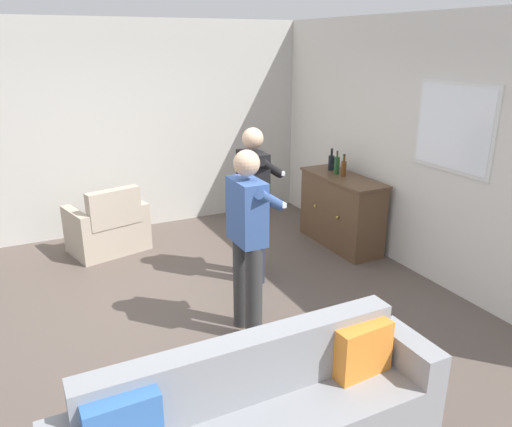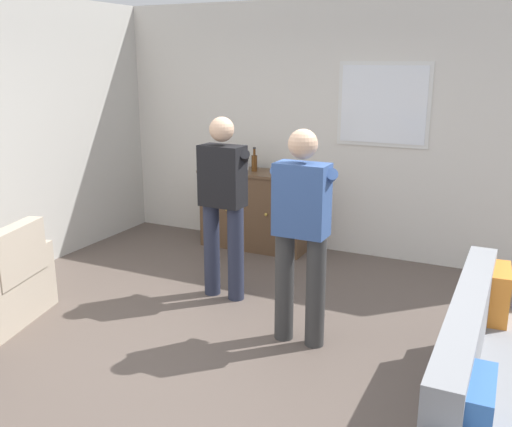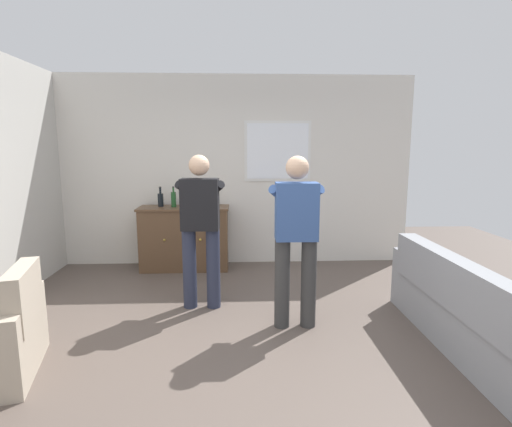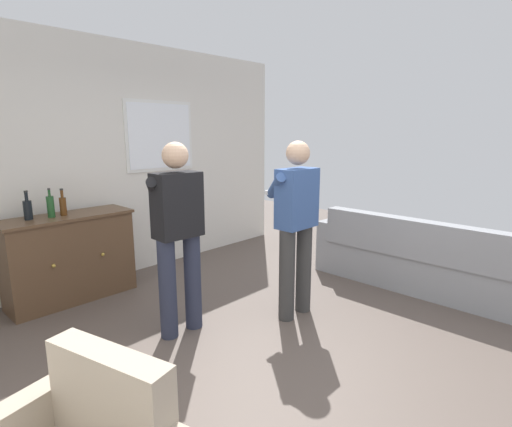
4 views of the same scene
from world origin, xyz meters
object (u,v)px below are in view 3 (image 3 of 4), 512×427
Objects in this scene: sideboard_cabinet at (184,238)px; bottle_spirits_clear at (182,200)px; couch at (472,317)px; bottle_wine_green at (173,199)px; person_standing_left at (200,224)px; bottle_liquor_amber at (160,199)px; person_standing_right at (296,234)px.

sideboard_cabinet is 4.64× the size of bottle_spirits_clear.
bottle_wine_green is (-2.90, 2.56, 0.70)m from couch.
couch is 1.42× the size of person_standing_left.
bottle_liquor_amber is 1.63m from person_standing_left.
person_standing_left is (0.38, -1.43, -0.08)m from bottle_spirits_clear.
bottle_liquor_amber is at bearing 129.89° from person_standing_right.
bottle_wine_green reaches higher than bottle_liquor_amber.
person_standing_left reaches higher than couch.
person_standing_right is at bearing -55.49° from bottle_spirits_clear.
bottle_spirits_clear is (0.32, -0.03, -0.00)m from bottle_liquor_amber.
bottle_wine_green is at bearing 138.58° from couch.
couch is at bearing -42.85° from bottle_spirits_clear.
person_standing_left reaches higher than bottle_wine_green.
couch is 3.85m from bottle_spirits_clear.
bottle_wine_green is 0.18× the size of person_standing_left.
person_standing_left and person_standing_right have the same top height.
person_standing_left reaches higher than sideboard_cabinet.
person_standing_right is (1.33, -1.95, 0.48)m from sideboard_cabinet.
bottle_wine_green is at bearing -172.75° from bottle_spirits_clear.
person_standing_left is (-2.39, 1.14, 0.61)m from couch.
person_standing_right reaches higher than couch.
bottle_spirits_clear is at bearing 7.25° from bottle_wine_green.
person_standing_left is at bearing 151.38° from person_standing_right.
couch is 1.67m from person_standing_right.
bottle_wine_green is at bearing 127.15° from person_standing_right.
sideboard_cabinet is at bearing -7.81° from bottle_liquor_amber.
person_standing_left reaches higher than bottle_liquor_amber.
person_standing_right is at bearing -55.61° from sideboard_cabinet.
bottle_spirits_clear is at bearing 104.99° from person_standing_left.
bottle_wine_green is 1.03× the size of bottle_liquor_amber.
person_standing_left is (0.37, -1.42, 0.48)m from sideboard_cabinet.
person_standing_left is at bearing -64.41° from bottle_liquor_amber.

